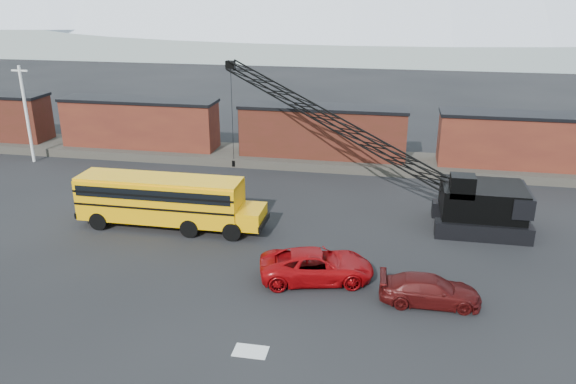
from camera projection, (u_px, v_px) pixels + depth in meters
The scene contains 11 objects.
ground at pixel (261, 299), 26.61m from camera, with size 160.00×160.00×0.00m, color black.
gravel_berm at pixel (322, 159), 46.76m from camera, with size 120.00×5.00×0.70m, color #433E37.
boxcar_west_near at pixel (140, 123), 48.73m from camera, with size 13.70×3.10×4.17m.
boxcar_mid at pixel (323, 131), 45.92m from camera, with size 13.70×3.10×4.17m.
boxcar_east_near at pixel (529, 141), 43.11m from camera, with size 13.70×3.10×4.17m.
utility_pole at pixel (26, 113), 45.97m from camera, with size 1.40×0.24×8.00m.
snow_patch at pixel (251, 351), 22.83m from camera, with size 1.40×0.90×0.02m, color silver.
school_bus at pixel (166, 200), 33.99m from camera, with size 11.65×2.65×3.19m.
red_pickup at pixel (317, 265), 28.15m from camera, with size 2.63×5.71×1.59m, color #95070A.
maroon_suv at pixel (430, 290), 26.09m from camera, with size 1.90×4.67×1.36m, color #420C0B.
crawler_crane at pixel (332, 121), 38.37m from camera, with size 21.38×11.66×8.78m.
Camera 1 is at (5.59, -22.54, 14.01)m, focal length 35.00 mm.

